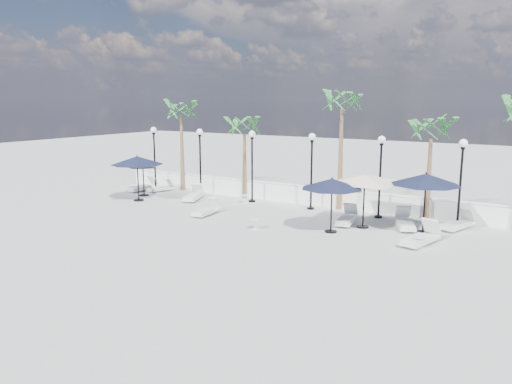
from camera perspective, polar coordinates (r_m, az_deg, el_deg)
The scene contains 28 objects.
ground at distance 19.90m, azimuth -1.86°, elevation -5.44°, with size 100.00×100.00×0.00m, color #A5A5A0.
balustrade at distance 26.19m, azimuth 7.22°, elevation -0.55°, with size 26.00×0.30×1.01m.
lamppost_0 at distance 30.92m, azimuth -11.55°, elevation 4.81°, with size 0.36×0.36×3.84m.
lamppost_1 at distance 28.65m, azimuth -6.41°, elevation 4.52°, with size 0.36×0.36×3.84m.
lamppost_2 at distance 26.65m, azimuth -0.45°, elevation 4.13°, with size 0.36×0.36×3.84m.
lamppost_3 at distance 24.98m, azimuth 6.38°, elevation 3.63°, with size 0.36×0.36×3.84m.
lamppost_4 at distance 23.71m, azimuth 14.05°, elevation 3.00°, with size 0.36×0.36×3.84m.
lamppost_5 at distance 22.91m, azimuth 22.41°, elevation 2.26°, with size 0.36×0.36×3.84m.
palm_0 at distance 30.39m, azimuth -8.56°, elevation 8.67°, with size 2.60×2.60×5.50m.
palm_1 at distance 27.75m, azimuth -1.33°, elevation 7.00°, with size 2.60×2.60×4.70m.
palm_2 at distance 25.05m, azimuth 9.81°, elevation 9.58°, with size 2.60×2.60×6.10m.
palm_3 at distance 23.83m, azimuth 19.41°, elevation 6.28°, with size 2.60×2.60×4.90m.
lounger_0 at distance 30.57m, azimuth -10.82°, elevation 0.46°, with size 0.98×1.78×0.64m.
lounger_1 at distance 30.96m, azimuth -12.78°, elevation 0.60°, with size 0.86×2.09×0.76m.
lounger_2 at distance 27.62m, azimuth -7.19°, elevation -0.44°, with size 1.29×2.07×0.74m.
lounger_3 at distance 22.61m, azimuth 10.34°, elevation -3.00°, with size 0.94×2.03×0.73m.
lounger_4 at distance 24.07m, azimuth -5.70°, elevation -2.10°, with size 0.77×1.86×0.68m.
lounger_5 at distance 20.16m, azimuth 18.33°, elevation -4.98°, with size 1.14×2.22×0.80m.
lounger_6 at distance 22.44m, azimuth 16.67°, elevation -3.36°, with size 1.38×2.11×0.76m.
lounger_8 at distance 23.04m, azimuth 22.05°, elevation -3.36°, with size 1.19×2.07×0.74m.
side_table_0 at distance 26.63m, azimuth -1.35°, elevation -0.72°, with size 0.46×0.46×0.44m.
side_table_1 at distance 21.32m, azimuth -0.13°, elevation -3.61°, with size 0.45×0.45×0.43m.
side_table_2 at distance 19.65m, azimuth 18.24°, elevation -5.40°, with size 0.45×0.45×0.44m.
parasol_navy_left at distance 27.72m, azimuth -13.43°, elevation 3.51°, with size 2.84×2.84×2.51m.
parasol_navy_mid at distance 20.76m, azimuth 8.68°, elevation 0.90°, with size 2.60×2.60×2.33m.
parasol_navy_right at distance 21.54m, azimuth 18.86°, elevation 1.35°, with size 2.85×2.85×2.56m.
parasol_cream_sq_a at distance 21.74m, azimuth 12.33°, elevation 1.92°, with size 5.07×5.07×2.49m.
parasol_cream_small at distance 29.20m, azimuth -12.81°, elevation 3.17°, with size 1.77×1.77×2.17m.
Camera 1 is at (10.57, -15.93, 5.50)m, focal length 35.00 mm.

